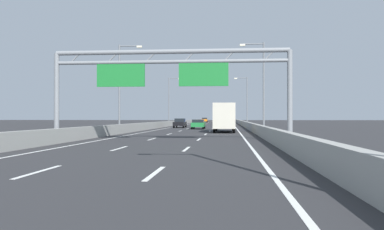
% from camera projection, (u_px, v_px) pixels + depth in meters
% --- Properties ---
extents(ground_plane, '(260.00, 260.00, 0.00)m').
position_uv_depth(ground_plane, '(212.00, 124.00, 99.05)').
color(ground_plane, '#2D2D30').
extents(lane_dash_left_1, '(0.16, 3.00, 0.01)m').
position_uv_depth(lane_dash_left_1, '(39.00, 172.00, 12.07)').
color(lane_dash_left_1, white).
rests_on(lane_dash_left_1, ground_plane).
extents(lane_dash_left_2, '(0.16, 3.00, 0.01)m').
position_uv_depth(lane_dash_left_2, '(119.00, 148.00, 21.04)').
color(lane_dash_left_2, white).
rests_on(lane_dash_left_2, ground_plane).
extents(lane_dash_left_3, '(0.16, 3.00, 0.01)m').
position_uv_depth(lane_dash_left_3, '(152.00, 139.00, 30.00)').
color(lane_dash_left_3, white).
rests_on(lane_dash_left_3, ground_plane).
extents(lane_dash_left_4, '(0.16, 3.00, 0.01)m').
position_uv_depth(lane_dash_left_4, '(169.00, 134.00, 38.96)').
color(lane_dash_left_4, white).
rests_on(lane_dash_left_4, ground_plane).
extents(lane_dash_left_5, '(0.16, 3.00, 0.01)m').
position_uv_depth(lane_dash_left_5, '(180.00, 131.00, 47.93)').
color(lane_dash_left_5, white).
rests_on(lane_dash_left_5, ground_plane).
extents(lane_dash_left_6, '(0.16, 3.00, 0.01)m').
position_uv_depth(lane_dash_left_6, '(188.00, 129.00, 56.89)').
color(lane_dash_left_6, white).
rests_on(lane_dash_left_6, ground_plane).
extents(lane_dash_left_7, '(0.16, 3.00, 0.01)m').
position_uv_depth(lane_dash_left_7, '(193.00, 127.00, 65.85)').
color(lane_dash_left_7, white).
rests_on(lane_dash_left_7, ground_plane).
extents(lane_dash_left_8, '(0.16, 3.00, 0.01)m').
position_uv_depth(lane_dash_left_8, '(197.00, 126.00, 74.81)').
color(lane_dash_left_8, white).
rests_on(lane_dash_left_8, ground_plane).
extents(lane_dash_left_9, '(0.16, 3.00, 0.01)m').
position_uv_depth(lane_dash_left_9, '(201.00, 125.00, 83.78)').
color(lane_dash_left_9, white).
rests_on(lane_dash_left_9, ground_plane).
extents(lane_dash_left_10, '(0.16, 3.00, 0.01)m').
position_uv_depth(lane_dash_left_10, '(203.00, 124.00, 92.74)').
color(lane_dash_left_10, white).
rests_on(lane_dash_left_10, ground_plane).
extents(lane_dash_left_11, '(0.16, 3.00, 0.01)m').
position_uv_depth(lane_dash_left_11, '(205.00, 124.00, 101.70)').
color(lane_dash_left_11, white).
rests_on(lane_dash_left_11, ground_plane).
extents(lane_dash_left_12, '(0.16, 3.00, 0.01)m').
position_uv_depth(lane_dash_left_12, '(207.00, 123.00, 110.67)').
color(lane_dash_left_12, white).
rests_on(lane_dash_left_12, ground_plane).
extents(lane_dash_left_13, '(0.16, 3.00, 0.01)m').
position_uv_depth(lane_dash_left_13, '(209.00, 123.00, 119.63)').
color(lane_dash_left_13, white).
rests_on(lane_dash_left_13, ground_plane).
extents(lane_dash_left_14, '(0.16, 3.00, 0.01)m').
position_uv_depth(lane_dash_left_14, '(210.00, 122.00, 128.59)').
color(lane_dash_left_14, white).
rests_on(lane_dash_left_14, ground_plane).
extents(lane_dash_left_15, '(0.16, 3.00, 0.01)m').
position_uv_depth(lane_dash_left_15, '(211.00, 122.00, 137.55)').
color(lane_dash_left_15, white).
rests_on(lane_dash_left_15, ground_plane).
extents(lane_dash_left_16, '(0.16, 3.00, 0.01)m').
position_uv_depth(lane_dash_left_16, '(212.00, 122.00, 146.52)').
color(lane_dash_left_16, white).
rests_on(lane_dash_left_16, ground_plane).
extents(lane_dash_left_17, '(0.16, 3.00, 0.01)m').
position_uv_depth(lane_dash_left_17, '(213.00, 121.00, 155.48)').
color(lane_dash_left_17, white).
rests_on(lane_dash_left_17, ground_plane).
extents(lane_dash_right_1, '(0.16, 3.00, 0.01)m').
position_uv_depth(lane_dash_right_1, '(155.00, 173.00, 11.75)').
color(lane_dash_right_1, white).
rests_on(lane_dash_right_1, ground_plane).
extents(lane_dash_right_2, '(0.16, 3.00, 0.01)m').
position_uv_depth(lane_dash_right_2, '(186.00, 149.00, 20.71)').
color(lane_dash_right_2, white).
rests_on(lane_dash_right_2, ground_plane).
extents(lane_dash_right_3, '(0.16, 3.00, 0.01)m').
position_uv_depth(lane_dash_right_3, '(199.00, 139.00, 29.67)').
color(lane_dash_right_3, white).
rests_on(lane_dash_right_3, ground_plane).
extents(lane_dash_right_4, '(0.16, 3.00, 0.01)m').
position_uv_depth(lane_dash_right_4, '(206.00, 134.00, 38.64)').
color(lane_dash_right_4, white).
rests_on(lane_dash_right_4, ground_plane).
extents(lane_dash_right_5, '(0.16, 3.00, 0.01)m').
position_uv_depth(lane_dash_right_5, '(210.00, 131.00, 47.60)').
color(lane_dash_right_5, white).
rests_on(lane_dash_right_5, ground_plane).
extents(lane_dash_right_6, '(0.16, 3.00, 0.01)m').
position_uv_depth(lane_dash_right_6, '(213.00, 129.00, 56.56)').
color(lane_dash_right_6, white).
rests_on(lane_dash_right_6, ground_plane).
extents(lane_dash_right_7, '(0.16, 3.00, 0.01)m').
position_uv_depth(lane_dash_right_7, '(215.00, 127.00, 65.53)').
color(lane_dash_right_7, white).
rests_on(lane_dash_right_7, ground_plane).
extents(lane_dash_right_8, '(0.16, 3.00, 0.01)m').
position_uv_depth(lane_dash_right_8, '(216.00, 126.00, 74.49)').
color(lane_dash_right_8, white).
rests_on(lane_dash_right_8, ground_plane).
extents(lane_dash_right_9, '(0.16, 3.00, 0.01)m').
position_uv_depth(lane_dash_right_9, '(218.00, 125.00, 83.45)').
color(lane_dash_right_9, white).
rests_on(lane_dash_right_9, ground_plane).
extents(lane_dash_right_10, '(0.16, 3.00, 0.01)m').
position_uv_depth(lane_dash_right_10, '(219.00, 124.00, 92.41)').
color(lane_dash_right_10, white).
rests_on(lane_dash_right_10, ground_plane).
extents(lane_dash_right_11, '(0.16, 3.00, 0.01)m').
position_uv_depth(lane_dash_right_11, '(219.00, 124.00, 101.38)').
color(lane_dash_right_11, white).
rests_on(lane_dash_right_11, ground_plane).
extents(lane_dash_right_12, '(0.16, 3.00, 0.01)m').
position_uv_depth(lane_dash_right_12, '(220.00, 123.00, 110.34)').
color(lane_dash_right_12, white).
rests_on(lane_dash_right_12, ground_plane).
extents(lane_dash_right_13, '(0.16, 3.00, 0.01)m').
position_uv_depth(lane_dash_right_13, '(221.00, 123.00, 119.30)').
color(lane_dash_right_13, white).
rests_on(lane_dash_right_13, ground_plane).
extents(lane_dash_right_14, '(0.16, 3.00, 0.01)m').
position_uv_depth(lane_dash_right_14, '(221.00, 122.00, 128.27)').
color(lane_dash_right_14, white).
rests_on(lane_dash_right_14, ground_plane).
extents(lane_dash_right_15, '(0.16, 3.00, 0.01)m').
position_uv_depth(lane_dash_right_15, '(222.00, 122.00, 137.23)').
color(lane_dash_right_15, white).
rests_on(lane_dash_right_15, ground_plane).
extents(lane_dash_right_16, '(0.16, 3.00, 0.01)m').
position_uv_depth(lane_dash_right_16, '(222.00, 122.00, 146.19)').
color(lane_dash_right_16, white).
rests_on(lane_dash_right_16, ground_plane).
extents(lane_dash_right_17, '(0.16, 3.00, 0.01)m').
position_uv_depth(lane_dash_right_17, '(222.00, 121.00, 155.15)').
color(lane_dash_right_17, white).
rests_on(lane_dash_right_17, ground_plane).
extents(edge_line_left, '(0.16, 176.00, 0.01)m').
position_uv_depth(edge_line_left, '(186.00, 125.00, 87.58)').
color(edge_line_left, white).
rests_on(edge_line_left, ground_plane).
extents(edge_line_right, '(0.16, 176.00, 0.01)m').
position_uv_depth(edge_line_right, '(234.00, 125.00, 86.62)').
color(edge_line_right, white).
rests_on(edge_line_right, ground_plane).
extents(barrier_left, '(0.45, 220.00, 0.95)m').
position_uv_depth(barrier_left, '(189.00, 121.00, 109.64)').
color(barrier_left, '#9E9E99').
rests_on(barrier_left, ground_plane).
extents(barrier_right, '(0.45, 220.00, 0.95)m').
position_uv_depth(barrier_right, '(239.00, 122.00, 108.39)').
color(barrier_right, '#9E9E99').
rests_on(barrier_right, ground_plane).
extents(sign_gantry, '(16.58, 0.36, 6.36)m').
position_uv_depth(sign_gantry, '(168.00, 72.00, 27.21)').
color(sign_gantry, gray).
rests_on(sign_gantry, ground_plane).
extents(streetlamp_left_mid, '(2.58, 0.28, 9.50)m').
position_uv_depth(streetlamp_left_mid, '(122.00, 83.00, 42.56)').
color(streetlamp_left_mid, slate).
rests_on(streetlamp_left_mid, ground_plane).
extents(streetlamp_right_mid, '(2.58, 0.28, 9.50)m').
position_uv_depth(streetlamp_right_mid, '(261.00, 82.00, 41.20)').
color(streetlamp_right_mid, slate).
rests_on(streetlamp_right_mid, ground_plane).
extents(streetlamp_left_far, '(2.58, 0.28, 9.50)m').
position_uv_depth(streetlamp_left_far, '(170.00, 98.00, 78.22)').
color(streetlamp_left_far, slate).
rests_on(streetlamp_left_far, ground_plane).
extents(streetlamp_right_far, '(2.58, 0.28, 9.50)m').
position_uv_depth(streetlamp_right_far, '(246.00, 98.00, 76.87)').
color(streetlamp_right_far, slate).
rests_on(streetlamp_right_far, ground_plane).
extents(black_car, '(1.74, 4.44, 1.47)m').
position_uv_depth(black_car, '(180.00, 123.00, 62.89)').
color(black_car, black).
rests_on(black_car, ground_plane).
extents(blue_car, '(1.77, 4.25, 1.41)m').
position_uv_depth(blue_car, '(227.00, 120.00, 116.52)').
color(blue_car, '#2347AD').
rests_on(blue_car, ground_plane).
extents(yellow_car, '(1.76, 4.12, 1.47)m').
position_uv_depth(yellow_car, '(227.00, 122.00, 80.87)').
color(yellow_car, yellow).
rests_on(yellow_car, ground_plane).
extents(orange_car, '(1.85, 4.22, 1.49)m').
position_uv_depth(orange_car, '(205.00, 120.00, 131.43)').
color(orange_car, orange).
rests_on(orange_car, ground_plane).
extents(green_car, '(1.78, 4.34, 1.35)m').
position_uv_depth(green_car, '(198.00, 124.00, 55.92)').
color(green_car, '#1E7A38').
rests_on(green_car, ground_plane).
extents(box_truck, '(2.33, 8.92, 3.17)m').
position_uv_depth(box_truck, '(224.00, 117.00, 44.45)').
color(box_truck, '#194799').
rests_on(box_truck, ground_plane).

